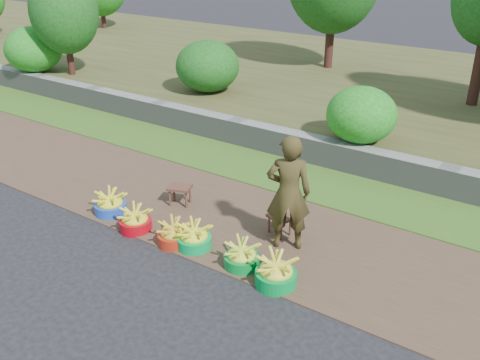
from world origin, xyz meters
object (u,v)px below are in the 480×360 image
Objects in this scene: basin_e at (242,256)px; stool_left at (180,190)px; basin_c at (174,234)px; vendor_woman at (288,193)px; basin_b at (135,221)px; basin_f at (276,273)px; basin_a at (110,204)px; stool_right at (280,219)px; basin_d at (194,238)px.

basin_e is 2.10m from stool_left.
vendor_woman is (1.42, 0.88, 0.72)m from basin_c.
vendor_woman is (2.18, 0.90, 0.72)m from basin_b.
basin_e is at bearing 171.79° from basin_f.
vendor_woman is at bearing 72.26° from basin_e.
basin_a is 1.25× the size of stool_right.
vendor_woman is at bearing -3.24° from stool_left.
basin_b is 0.76m from basin_c.
basin_d is (1.78, -0.03, -0.00)m from basin_a.
basin_f is (3.23, -0.13, 0.01)m from basin_a.
basin_f is (1.76, -0.01, 0.02)m from basin_c.
stool_left is at bearing 87.77° from basin_b.
basin_f is at bearing -8.21° from basin_e.
basin_a is at bearing -130.43° from stool_left.
vendor_woman reaches higher than basin_c.
basin_e is 0.90× the size of basin_f.
vendor_woman reaches higher than basin_b.
basin_a reaches higher than basin_c.
basin_c is 1.76m from basin_f.
basin_f is 1.22× the size of stool_left.
basin_d reaches higher than stool_left.
basin_b is at bearing -6.61° from vendor_woman.
stool_left is (-0.72, 1.00, 0.12)m from basin_c.
vendor_woman is (-0.35, 0.89, 0.70)m from basin_f.
basin_f reaches higher than stool_left.
vendor_woman is at bearing 22.56° from basin_b.
basin_d is 1.23× the size of stool_right.
basin_a is 0.72m from basin_b.
basin_e is (1.92, 0.10, 0.00)m from basin_b.
stool_right is at bearing -71.58° from vendor_woman.
basin_c is at bearing 179.72° from basin_f.
basin_d reaches higher than basin_b.
basin_b is 0.29× the size of vendor_woman.
basin_b reaches higher than stool_left.
basin_f reaches higher than basin_d.
vendor_woman is at bearing -42.41° from stool_right.
basin_c is 1.17× the size of stool_right.
basin_a reaches higher than stool_right.
basin_b is 2.24m from stool_right.
basin_b is 0.98× the size of basin_d.
basin_a is 1.06× the size of basin_c.
basin_e is 1.11m from vendor_woman.
basin_a is 3.07m from vendor_woman.
stool_left is at bearing 153.92° from basin_e.
stool_left is 0.26× the size of vendor_woman.
basin_c is 1.08× the size of stool_left.
basin_b is 1.10× the size of stool_left.
basin_c is (0.76, 0.03, -0.00)m from basin_b.
basin_e is 1.10× the size of stool_left.
basin_b reaches higher than basin_c.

